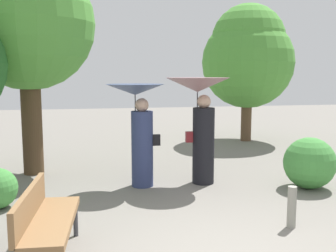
% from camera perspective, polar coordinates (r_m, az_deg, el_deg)
% --- Properties ---
extents(person_left, '(1.06, 1.06, 1.89)m').
position_cam_1_polar(person_left, '(7.19, -4.23, 0.97)').
color(person_left, navy).
rests_on(person_left, ground).
extents(person_right, '(1.20, 1.20, 2.00)m').
position_cam_1_polar(person_right, '(7.38, 4.64, 2.49)').
color(person_right, black).
rests_on(person_right, ground).
extents(park_bench, '(0.59, 1.53, 0.83)m').
position_cam_1_polar(park_bench, '(4.63, -17.41, -12.49)').
color(park_bench, '#38383D').
rests_on(park_bench, ground).
extents(tree_near_left, '(2.67, 2.67, 4.96)m').
position_cam_1_polar(tree_near_left, '(8.62, -19.76, 15.47)').
color(tree_near_left, '#4C3823').
rests_on(tree_near_left, ground).
extents(tree_near_right, '(2.77, 2.77, 4.16)m').
position_cam_1_polar(tree_near_right, '(12.36, 11.48, 9.96)').
color(tree_near_right, brown).
rests_on(tree_near_right, ground).
extents(bush_path_right, '(0.93, 0.93, 0.93)m').
position_cam_1_polar(bush_path_right, '(7.61, 19.80, -5.06)').
color(bush_path_right, '#428C3D').
rests_on(bush_path_right, ground).
extents(path_marker_post, '(0.12, 0.12, 0.57)m').
position_cam_1_polar(path_marker_post, '(5.69, 17.47, -11.11)').
color(path_marker_post, gray).
rests_on(path_marker_post, ground).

